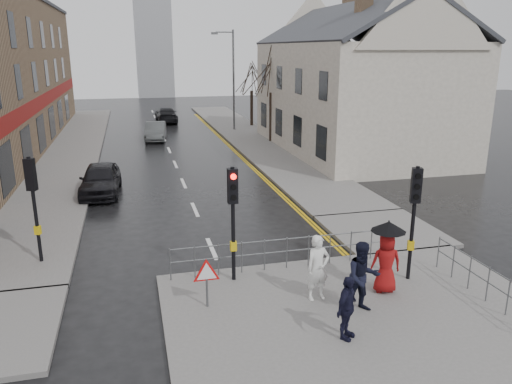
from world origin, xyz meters
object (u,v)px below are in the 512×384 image
pedestrian_a (318,268)px  car_parked (100,179)px  pedestrian_with_umbrella (387,254)px  pedestrian_d (347,308)px  car_mid (156,131)px  pedestrian_b (363,277)px

pedestrian_a → car_parked: pedestrian_a is taller
pedestrian_with_umbrella → car_parked: bearing=123.0°
pedestrian_d → car_parked: (-6.11, 14.44, -0.18)m
pedestrian_a → car_mid: pedestrian_a is taller
pedestrian_d → car_mid: bearing=53.9°
pedestrian_a → pedestrian_b: (0.86, -0.90, 0.04)m
pedestrian_a → pedestrian_d: bearing=-98.8°
pedestrian_b → pedestrian_a: bearing=136.4°
pedestrian_d → car_parked: 15.68m
pedestrian_a → car_parked: (-6.15, 12.47, -0.31)m
pedestrian_d → car_mid: size_ratio=0.38×
pedestrian_a → pedestrian_b: 1.25m
pedestrian_a → pedestrian_b: pedestrian_b is taller
pedestrian_d → pedestrian_a: bearing=47.2°
pedestrian_with_umbrella → pedestrian_b: bearing=-142.7°
pedestrian_d → car_mid: 28.80m
car_mid → pedestrian_b: bearing=-76.2°
pedestrian_a → pedestrian_with_umbrella: bearing=-9.1°
car_parked → pedestrian_a: bearing=-60.7°
pedestrian_b → car_parked: bearing=120.4°
pedestrian_a → car_mid: bearing=88.4°
pedestrian_with_umbrella → pedestrian_d: pedestrian_with_umbrella is taller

